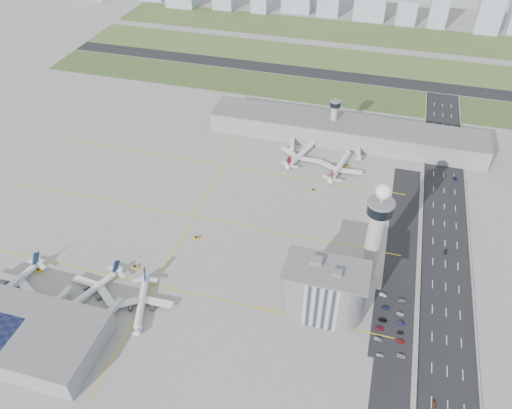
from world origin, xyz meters
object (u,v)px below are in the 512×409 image
(tug_1, at_px, (123,302))
(car_hw_4, at_px, (433,130))
(tug_5, at_px, (346,166))
(jet_bridge_near_1, at_px, (53,308))
(control_tower, at_px, (376,230))
(car_lot_1, at_px, (378,339))
(car_hw_1, at_px, (445,252))
(airplane_near_b, at_px, (92,287))
(car_lot_7, at_px, (401,341))
(car_lot_4, at_px, (386,307))
(car_lot_8, at_px, (400,333))
(tug_3, at_px, (196,238))
(car_lot_10, at_px, (400,314))
(airplane_far_b, at_px, (340,163))
(car_lot_2, at_px, (380,328))
(secondary_tower, at_px, (334,116))
(jet_bridge_far_0, at_px, (292,140))
(car_lot_6, at_px, (401,356))
(jet_bridge_far_1, at_px, (357,150))
(car_lot_11, at_px, (402,301))
(car_lot_9, at_px, (401,323))
(airplane_far_a, at_px, (301,152))
(tug_0, at_px, (38,270))
(car_lot_3, at_px, (383,320))
(car_lot_5, at_px, (383,295))
(jet_bridge_near_2, at_px, (105,320))
(admin_building, at_px, (324,290))
(car_lot_0, at_px, (380,355))
(tug_2, at_px, (135,267))
(jet_bridge_near_0, at_px, (4,296))
(airplane_near_c, at_px, (141,301))
(car_hw_2, at_px, (455,178))
(car_hw_0, at_px, (434,404))
(tug_4, at_px, (312,190))

(tug_1, height_order, car_hw_4, tug_1)
(tug_5, bearing_deg, jet_bridge_near_1, -8.68)
(control_tower, distance_m, car_lot_1, 54.44)
(tug_1, xyz_separation_m, car_hw_1, (165.86, 85.97, -0.17))
(airplane_near_b, relative_size, car_lot_7, 9.55)
(car_lot_4, relative_size, car_lot_8, 1.16)
(car_hw_1, bearing_deg, tug_3, -159.88)
(car_lot_8, bearing_deg, car_lot_10, -6.13)
(airplane_far_b, relative_size, car_lot_2, 9.82)
(secondary_tower, distance_m, jet_bridge_far_0, 36.91)
(car_lot_6, bearing_deg, car_lot_10, 7.71)
(jet_bridge_far_1, xyz_separation_m, car_lot_11, (40.40, -136.79, -2.20))
(car_lot_4, relative_size, car_lot_9, 0.98)
(car_hw_4, bearing_deg, airplane_far_a, -135.50)
(airplane_far_b, relative_size, jet_bridge_far_0, 2.91)
(car_lot_4, xyz_separation_m, car_lot_7, (8.73, -19.45, -0.06))
(tug_0, distance_m, car_lot_3, 192.10)
(car_lot_5, relative_size, car_lot_11, 0.87)
(jet_bridge_near_1, height_order, jet_bridge_far_1, same)
(jet_bridge_near_2, height_order, car_lot_2, jet_bridge_near_2)
(control_tower, xyz_separation_m, tug_0, (-179.77, -46.57, -34.23))
(jet_bridge_near_1, distance_m, tug_3, 88.64)
(car_lot_5, bearing_deg, car_lot_1, -173.12)
(airplane_far_a, distance_m, tug_5, 34.53)
(jet_bridge_far_0, bearing_deg, car_lot_3, 18.09)
(admin_building, height_order, car_lot_0, admin_building)
(tug_2, distance_m, car_lot_5, 139.40)
(tug_2, bearing_deg, jet_bridge_near_0, -92.96)
(car_hw_4, bearing_deg, airplane_near_c, -113.45)
(tug_2, relative_size, car_lot_1, 0.84)
(tug_1, distance_m, car_lot_4, 139.32)
(car_lot_3, height_order, car_lot_9, car_lot_9)
(car_lot_6, distance_m, car_hw_1, 82.30)
(car_lot_5, bearing_deg, car_hw_2, -11.20)
(car_lot_5, bearing_deg, tug_1, 114.93)
(airplane_far_b, bearing_deg, jet_bridge_near_2, 161.17)
(tug_3, bearing_deg, airplane_far_a, -62.18)
(control_tower, bearing_deg, tug_3, 178.43)
(tug_0, bearing_deg, car_lot_7, -142.95)
(admin_building, distance_m, car_lot_0, 40.38)
(secondary_tower, relative_size, jet_bridge_far_0, 2.28)
(airplane_near_c, height_order, car_hw_2, airplane_near_c)
(car_lot_5, xyz_separation_m, car_lot_10, (9.64, -10.55, -0.09))
(secondary_tower, height_order, tug_5, secondary_tower)
(car_lot_10, distance_m, car_hw_0, 49.75)
(airplane_near_b, distance_m, car_lot_1, 151.44)
(car_lot_2, height_order, car_hw_4, car_hw_4)
(car_lot_1, bearing_deg, car_lot_5, -0.02)
(jet_bridge_near_2, relative_size, tug_4, 4.91)
(car_lot_5, bearing_deg, jet_bridge_near_1, 116.33)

